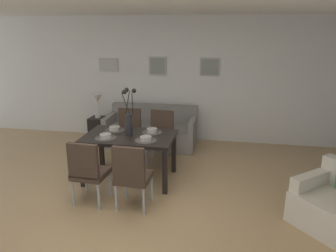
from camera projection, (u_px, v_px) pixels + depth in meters
The scene contains 23 objects.
ground_plane at pixel (126, 215), 4.29m from camera, with size 9.00×9.00×0.00m, color tan.
back_wall_panel at pixel (170, 79), 6.98m from camera, with size 9.00×0.10×2.60m, color silver.
ceiling_panel at pixel (128, 2), 3.91m from camera, with size 9.00×7.20×0.08m, color white.
dining_table at pixel (130, 141), 5.14m from camera, with size 1.40×0.90×0.74m.
dining_chair_near_left at pixel (88, 170), 4.42m from camera, with size 0.47×0.47×0.92m.
dining_chair_near_right at pixel (129, 131), 6.06m from camera, with size 0.46×0.46×0.92m.
dining_chair_far_left at pixel (132, 174), 4.30m from camera, with size 0.46×0.46×0.92m.
dining_chair_far_right at pixel (161, 134), 5.93m from camera, with size 0.47×0.47×0.92m.
centerpiece_vase at pixel (129, 118), 5.03m from camera, with size 0.21×0.23×0.73m.
placemat_near_left at pixel (106, 138), 4.98m from camera, with size 0.32×0.32×0.01m, color #4C4742.
bowl_near_left at pixel (105, 136), 4.97m from camera, with size 0.17×0.17×0.07m.
placemat_near_right at pixel (115, 130), 5.36m from camera, with size 0.32×0.32×0.01m, color #4C4742.
bowl_near_right at pixel (114, 128), 5.35m from camera, with size 0.17×0.17×0.07m.
placemat_far_left at pixel (146, 140), 4.87m from camera, with size 0.32×0.32×0.01m, color #4C4742.
bowl_far_left at pixel (146, 138), 4.86m from camera, with size 0.17×0.17×0.07m.
placemat_far_right at pixel (152, 132), 5.25m from camera, with size 0.32×0.32×0.01m, color #4C4742.
bowl_far_right at pixel (152, 130), 5.24m from camera, with size 0.17×0.17×0.07m.
sofa at pixel (151, 132), 6.80m from camera, with size 1.82×0.84×0.80m.
side_table at pixel (99, 129), 7.04m from camera, with size 0.36×0.36×0.52m, color black.
table_lamp at pixel (97, 100), 6.86m from camera, with size 0.22×0.22×0.51m.
framed_picture_left at pixel (109, 65), 7.06m from camera, with size 0.42×0.03×0.28m.
framed_picture_center at pixel (158, 66), 6.87m from camera, with size 0.37×0.03×0.39m.
framed_picture_right at pixel (210, 67), 6.68m from camera, with size 0.40×0.03×0.37m.
Camera 1 is at (1.22, -3.61, 2.34)m, focal length 35.05 mm.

